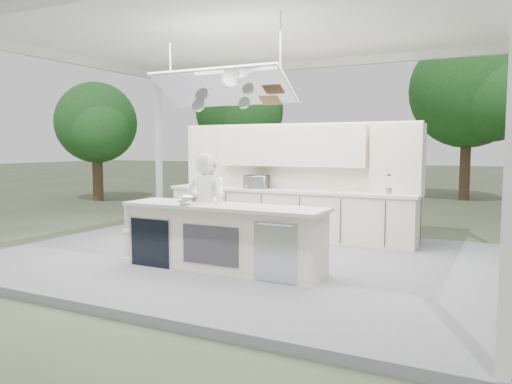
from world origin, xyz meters
The scene contains 12 objects.
ground centered at (0.00, 0.00, 0.00)m, with size 90.00×90.00×0.00m, color #4F593D.
stage_deck centered at (0.00, 0.00, 0.06)m, with size 8.00×6.00×0.12m, color slate.
tent centered at (0.00, -0.01, 3.71)m, with size 8.20×6.20×3.86m.
demo_island centered at (0.18, -0.91, 0.60)m, with size 3.10×0.79×0.95m.
back_counter centered at (0.00, 1.90, 0.60)m, with size 5.08×0.72×0.95m.
back_wall_unit centered at (0.44, 2.11, 1.57)m, with size 5.05×0.48×2.25m.
tree_cluster centered at (-0.16, 9.77, 3.29)m, with size 19.55×9.40×5.85m.
head_chef centered at (-0.28, -0.63, 0.97)m, with size 0.62×0.41×1.70m, color silver.
sous_chef centered at (-1.15, 0.84, 0.94)m, with size 0.79×0.62×1.63m, color white.
toaster_oven centered at (-0.66, 1.87, 1.20)m, with size 0.48×0.32×0.26m, color silver.
bowl_large centered at (-0.56, -0.65, 1.11)m, with size 0.30×0.30×0.07m, color silver.
bowl_small centered at (-0.29, -1.15, 1.10)m, with size 0.21×0.21×0.07m, color silver.
Camera 1 is at (3.87, -7.09, 1.92)m, focal length 35.00 mm.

